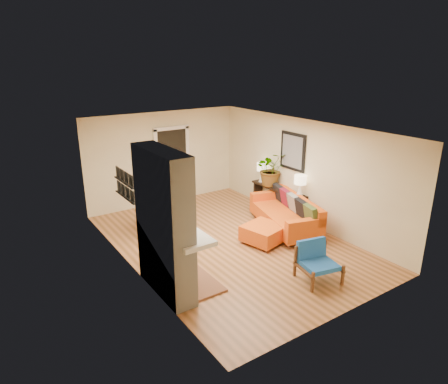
{
  "coord_description": "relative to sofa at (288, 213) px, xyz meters",
  "views": [
    {
      "loc": [
        -4.69,
        -6.77,
        4.0
      ],
      "look_at": [
        0.0,
        0.2,
        1.15
      ],
      "focal_mm": 32.0,
      "sensor_mm": 36.0,
      "label": 1
    }
  ],
  "objects": [
    {
      "name": "console_table",
      "position": [
        0.42,
        0.84,
        0.2
      ],
      "size": [
        0.34,
        1.85,
        0.72
      ],
      "color": "black",
      "rests_on": "ground"
    },
    {
      "name": "lamp_near",
      "position": [
        0.42,
        0.07,
        0.68
      ],
      "size": [
        0.3,
        0.3,
        0.54
      ],
      "color": "white",
      "rests_on": "console_table"
    },
    {
      "name": "houseplant",
      "position": [
        0.41,
        1.15,
        0.81
      ],
      "size": [
        1.04,
        0.97,
        0.92
      ],
      "primitive_type": "imported",
      "rotation": [
        0.0,
        0.0,
        -0.38
      ],
      "color": "#1E5919",
      "rests_on": "console_table"
    },
    {
      "name": "blue_chair",
      "position": [
        -1.17,
        -2.05,
        0.01
      ],
      "size": [
        0.83,
        0.81,
        0.73
      ],
      "color": "brown",
      "rests_on": "ground"
    },
    {
      "name": "lamp_far",
      "position": [
        0.42,
        1.54,
        0.68
      ],
      "size": [
        0.3,
        0.3,
        0.54
      ],
      "color": "white",
      "rests_on": "console_table"
    },
    {
      "name": "room_shell",
      "position": [
        -1.05,
        2.77,
        0.86
      ],
      "size": [
        6.5,
        6.5,
        6.5
      ],
      "color": "#BC7848",
      "rests_on": "ground"
    },
    {
      "name": "ottoman",
      "position": [
        -1.01,
        -0.31,
        -0.14
      ],
      "size": [
        0.98,
        0.98,
        0.41
      ],
      "color": "silver",
      "rests_on": "ground"
    },
    {
      "name": "fireplace",
      "position": [
        -3.65,
        -0.86,
        0.86
      ],
      "size": [
        1.09,
        1.68,
        2.6
      ],
      "color": "white",
      "rests_on": "ground"
    },
    {
      "name": "sofa",
      "position": [
        0.0,
        0.0,
        0.0
      ],
      "size": [
        1.49,
        2.37,
        0.87
      ],
      "color": "silver",
      "rests_on": "ground"
    },
    {
      "name": "dining_table",
      "position": [
        -2.7,
        1.51,
        0.16
      ],
      "size": [
        0.69,
        1.54,
        0.82
      ],
      "color": "brown",
      "rests_on": "ground"
    }
  ]
}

